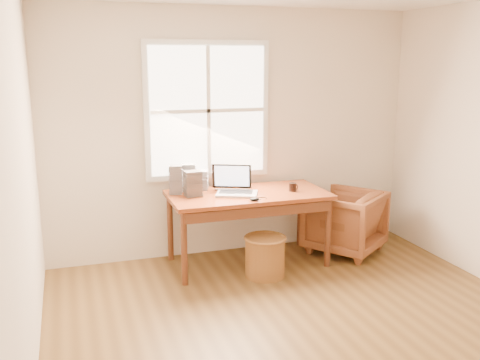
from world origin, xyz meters
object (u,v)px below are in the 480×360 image
object	(u,v)px
coffee_mug	(293,187)
armchair	(344,221)
desk	(248,195)
laptop	(237,181)
wicker_stool	(265,257)
cd_stack_a	(189,177)

from	to	relation	value
coffee_mug	armchair	bearing A→B (deg)	16.36
desk	coffee_mug	size ratio (longest dim) A/B	18.87
armchair	laptop	world-z (taller)	laptop
desk	wicker_stool	world-z (taller)	desk
armchair	wicker_stool	distance (m)	1.14
wicker_stool	coffee_mug	bearing A→B (deg)	36.12
coffee_mug	cd_stack_a	bearing A→B (deg)	169.80
laptop	cd_stack_a	size ratio (longest dim) A/B	1.42
wicker_stool	cd_stack_a	bearing A→B (deg)	131.91
armchair	wicker_stool	world-z (taller)	armchair
armchair	laptop	xyz separation A→B (m)	(-1.24, -0.04, 0.55)
armchair	cd_stack_a	distance (m)	1.77
coffee_mug	desk	bearing A→B (deg)	179.95
desk	cd_stack_a	distance (m)	0.63
laptop	coffee_mug	xyz separation A→B (m)	(0.59, -0.04, -0.10)
armchair	wicker_stool	xyz separation A→B (m)	(-1.07, -0.38, -0.15)
armchair	wicker_stool	bearing A→B (deg)	-17.21
wicker_stool	coffee_mug	distance (m)	0.78
desk	armchair	xyz separation A→B (m)	(1.11, 0.00, -0.39)
coffee_mug	cd_stack_a	distance (m)	1.07
desk	armchair	distance (m)	1.18
desk	cd_stack_a	bearing A→B (deg)	152.55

